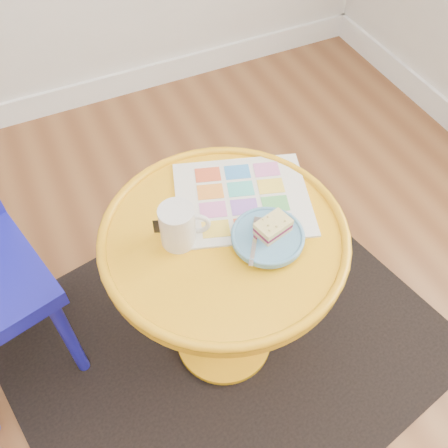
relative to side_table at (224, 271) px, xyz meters
name	(u,v)px	position (x,y,z in m)	size (l,w,h in m)	color
rug	(224,340)	(0.00, 0.00, -0.41)	(1.30, 1.10, 0.01)	black
side_table	(224,271)	(0.00, 0.00, 0.00)	(0.61, 0.61, 0.58)	orange
newspaper	(242,199)	(0.09, 0.08, 0.16)	(0.34, 0.29, 0.01)	silver
mug	(178,225)	(-0.10, 0.03, 0.22)	(0.12, 0.08, 0.11)	silver
plate	(268,237)	(0.08, -0.06, 0.18)	(0.17, 0.17, 0.02)	#5791B9
cake_slice	(273,227)	(0.10, -0.06, 0.21)	(0.09, 0.07, 0.04)	#D3BC8C
fork	(255,239)	(0.05, -0.06, 0.19)	(0.09, 0.13, 0.00)	silver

